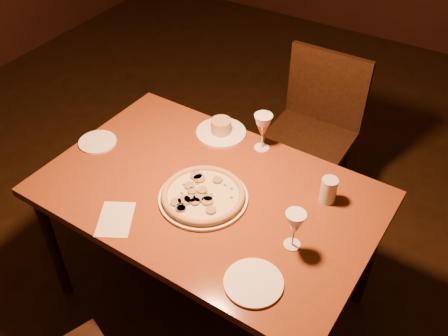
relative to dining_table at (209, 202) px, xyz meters
The scene contains 11 objects.
floor 0.72m from the dining_table, 51.11° to the right, with size 7.00×7.00×0.00m, color black.
dining_table is the anchor object (origin of this frame).
chair_far 0.94m from the dining_table, 83.46° to the left, with size 0.46×0.46×0.95m.
pizza_plate 0.10m from the dining_table, 80.12° to the right, with size 0.37×0.37×0.04m.
ramekin_saucer 0.41m from the dining_table, 113.79° to the left, with size 0.24×0.24×0.08m.
wine_glass_far 0.41m from the dining_table, 81.10° to the left, with size 0.08×0.08×0.19m, color #B9634D, non-canonical shape.
wine_glass_right 0.46m from the dining_table, 11.38° to the right, with size 0.08×0.08×0.17m, color #B9634D, non-canonical shape.
water_tumbler 0.51m from the dining_table, 24.54° to the left, with size 0.07×0.07×0.11m, color #B2BDC3.
side_plate_left 0.63m from the dining_table, behind, with size 0.18×0.18×0.01m, color white.
side_plate_near 0.51m from the dining_table, 39.07° to the right, with size 0.21×0.21×0.01m, color white.
menu_card 0.41m from the dining_table, 124.38° to the right, with size 0.13×0.19×0.00m, color beige.
Camera 1 is at (0.71, -1.10, 2.21)m, focal length 40.00 mm.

